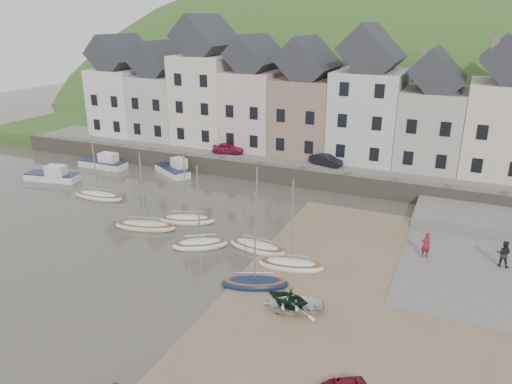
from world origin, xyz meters
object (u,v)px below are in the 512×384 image
at_px(rowboat_white, 293,305).
at_px(person_red, 426,245).
at_px(rowboat_green, 288,297).
at_px(car_left, 228,148).
at_px(person_dark, 504,254).
at_px(car_right, 326,160).
at_px(sailboat_0, 98,196).

height_order(rowboat_white, person_red, person_red).
bearing_deg(rowboat_white, person_red, 125.79).
height_order(rowboat_white, rowboat_green, rowboat_green).
height_order(rowboat_white, car_left, car_left).
xyz_separation_m(rowboat_green, person_dark, (11.17, 10.01, 0.33)).
xyz_separation_m(person_red, car_left, (-21.74, 13.40, 1.17)).
distance_m(rowboat_green, car_right, 23.22).
height_order(rowboat_green, person_dark, person_dark).
distance_m(rowboat_white, person_dark, 14.90).
bearing_deg(rowboat_green, person_red, 150.84).
height_order(sailboat_0, car_left, sailboat_0).
height_order(rowboat_green, person_red, person_red).
relative_size(person_red, car_left, 0.52).
relative_size(person_dark, car_right, 0.54).
bearing_deg(rowboat_white, person_dark, 111.58).
relative_size(rowboat_green, car_left, 0.70).
distance_m(rowboat_white, rowboat_green, 0.48).
height_order(sailboat_0, person_dark, sailboat_0).
distance_m(rowboat_green, person_dark, 15.00).
bearing_deg(car_left, person_dark, -129.77).
bearing_deg(rowboat_green, car_left, -140.71).
xyz_separation_m(rowboat_green, person_red, (6.42, 9.35, 0.32)).
height_order(rowboat_green, car_left, car_left).
bearing_deg(rowboat_green, person_dark, 137.17).
relative_size(rowboat_green, person_red, 1.34).
bearing_deg(car_right, sailboat_0, 143.51).
distance_m(rowboat_green, person_red, 11.34).
xyz_separation_m(rowboat_green, car_right, (-4.45, 22.75, 1.46)).
bearing_deg(person_red, car_left, -66.26).
height_order(rowboat_white, car_right, car_right).
xyz_separation_m(sailboat_0, person_dark, (32.92, 0.58, 0.77)).
xyz_separation_m(rowboat_white, car_left, (-15.66, 22.95, 1.77)).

